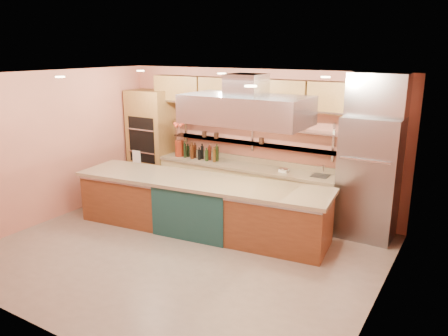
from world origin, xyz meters
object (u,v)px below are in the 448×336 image
Objects in this scene: kitchen_scale at (284,170)px; green_canister at (227,118)px; copper_kettle at (204,117)px; refrigerator at (369,178)px; flower_vase at (179,148)px; island at (200,205)px.

green_canister is at bearing 172.59° from kitchen_scale.
refrigerator is at bearing -3.76° from copper_kettle.
flower_vase is (-4.00, 0.01, 0.05)m from refrigerator.
copper_kettle is (-1.93, 0.22, 0.80)m from kitchen_scale.
refrigerator is 0.46× the size of island.
flower_vase is at bearing -156.27° from copper_kettle.
flower_vase reaches higher than island.
copper_kettle is at bearing 176.24° from refrigerator.
flower_vase is at bearing -178.35° from kitchen_scale.
kitchen_scale is (-1.56, 0.01, -0.07)m from refrigerator.
refrigerator is at bearing 1.28° from kitchen_scale.
copper_kettle reaches higher than kitchen_scale.
flower_vase is at bearing 130.59° from island.
flower_vase reaches higher than kitchen_scale.
green_canister is (-1.38, 0.22, 0.83)m from kitchen_scale.
copper_kettle reaches higher than flower_vase.
green_canister is (-2.94, 0.23, 0.76)m from refrigerator.
island is (-2.59, -1.29, -0.58)m from refrigerator.
flower_vase is 2.07× the size of kitchen_scale.
island is 27.57× the size of kitchen_scale.
refrigerator is 12.73× the size of kitchen_scale.
refrigerator is 11.09× the size of green_canister.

